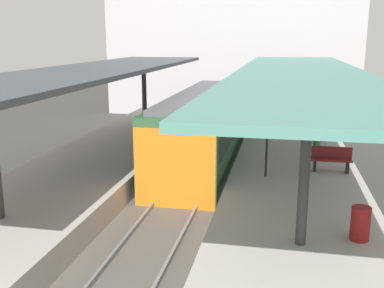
{
  "coord_description": "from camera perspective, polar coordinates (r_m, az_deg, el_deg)",
  "views": [
    {
      "loc": [
        3.25,
        -14.58,
        5.55
      ],
      "look_at": [
        -0.19,
        2.38,
        1.45
      ],
      "focal_mm": 41.93,
      "sensor_mm": 36.0,
      "label": 1
    }
  ],
  "objects": [
    {
      "name": "canopy_left",
      "position": [
        17.51,
        -12.47,
        8.98
      ],
      "size": [
        4.18,
        21.0,
        3.44
      ],
      "color": "#333335",
      "rests_on": "platform_left"
    },
    {
      "name": "track_ballast",
      "position": [
        15.9,
        -1.05,
        -6.71
      ],
      "size": [
        3.2,
        28.0,
        0.2
      ],
      "primitive_type": "cube",
      "color": "#59544C",
      "rests_on": "ground_plane"
    },
    {
      "name": "rail_near_side",
      "position": [
        16.01,
        -3.58,
        -5.95
      ],
      "size": [
        0.08,
        28.0,
        0.14
      ],
      "primitive_type": "cube",
      "color": "slate",
      "rests_on": "track_ballast"
    },
    {
      "name": "passenger_mid_platform",
      "position": [
        21.35,
        16.8,
        2.78
      ],
      "size": [
        0.36,
        0.36,
        1.64
      ],
      "color": "navy",
      "rests_on": "platform_right"
    },
    {
      "name": "station_building_backdrop",
      "position": [
        34.79,
        5.34,
        13.2
      ],
      "size": [
        18.0,
        6.0,
        11.0
      ],
      "primitive_type": "cube",
      "color": "#B7B2B7",
      "rests_on": "ground_plane"
    },
    {
      "name": "ground_plane",
      "position": [
        15.94,
        -1.05,
        -7.05
      ],
      "size": [
        80.0,
        80.0,
        0.0
      ],
      "primitive_type": "plane",
      "color": "#383835"
    },
    {
      "name": "rail_far_side",
      "position": [
        15.71,
        1.53,
        -6.3
      ],
      "size": [
        0.08,
        28.0,
        0.14
      ],
      "primitive_type": "cube",
      "color": "slate",
      "rests_on": "track_ballast"
    },
    {
      "name": "platform_bench",
      "position": [
        16.35,
        17.29,
        -1.75
      ],
      "size": [
        1.4,
        0.41,
        0.86
      ],
      "color": "black",
      "rests_on": "platform_right"
    },
    {
      "name": "canopy_right",
      "position": [
        16.03,
        13.55,
        8.75
      ],
      "size": [
        4.18,
        21.0,
        3.5
      ],
      "color": "#333335",
      "rests_on": "platform_right"
    },
    {
      "name": "commuter_train",
      "position": [
        19.45,
        1.62,
        2.0
      ],
      "size": [
        2.78,
        11.22,
        3.1
      ],
      "color": "#2D5633",
      "rests_on": "track_ballast"
    },
    {
      "name": "passenger_near_bench",
      "position": [
        18.65,
        15.67,
        1.53
      ],
      "size": [
        0.36,
        0.36,
        1.72
      ],
      "color": "#386B3D",
      "rests_on": "platform_right"
    },
    {
      "name": "litter_bin",
      "position": [
        11.14,
        20.63,
        -9.44
      ],
      "size": [
        0.44,
        0.44,
        0.8
      ],
      "primitive_type": "cylinder",
      "color": "maroon",
      "rests_on": "platform_right"
    },
    {
      "name": "platform_sign",
      "position": [
        14.99,
        9.57,
        1.89
      ],
      "size": [
        0.9,
        0.08,
        2.21
      ],
      "color": "#262628",
      "rests_on": "platform_right"
    },
    {
      "name": "platform_right",
      "position": [
        15.44,
        12.93,
        -6.11
      ],
      "size": [
        4.4,
        28.0,
        1.0
      ],
      "primitive_type": "cube",
      "color": "#ADA8A0",
      "rests_on": "ground_plane"
    },
    {
      "name": "platform_left",
      "position": [
        16.97,
        -13.72,
        -4.37
      ],
      "size": [
        4.4,
        28.0,
        1.0
      ],
      "primitive_type": "cube",
      "color": "#ADA8A0",
      "rests_on": "ground_plane"
    }
  ]
}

